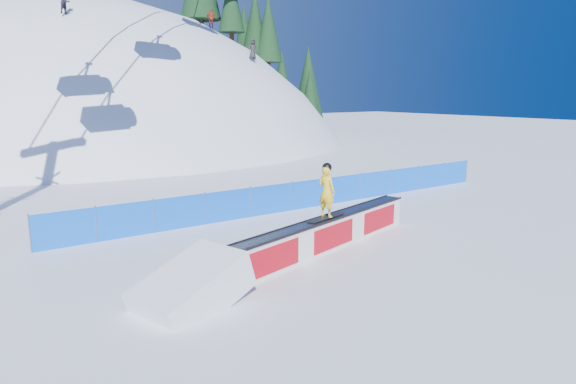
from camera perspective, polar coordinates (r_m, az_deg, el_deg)
ground at (r=19.06m, az=10.81°, el=-4.13°), size 160.00×160.00×0.00m
snow_hill at (r=60.74m, az=-20.53°, el=-11.82°), size 64.00×64.00×64.00m
treeline at (r=64.12m, az=-2.80°, el=15.99°), size 19.12×12.40×20.66m
safety_fence at (r=22.17m, az=2.46°, el=-0.20°), size 22.05×0.05×1.30m
rail_box at (r=16.32m, az=4.32°, el=-4.66°), size 8.67×2.88×1.06m
snow_ramp at (r=12.64m, az=-10.59°, el=-12.13°), size 3.04×2.33×1.68m
snowboarder at (r=15.97m, az=4.31°, el=0.12°), size 1.69×0.72×1.74m
distant_skiers at (r=46.91m, az=-15.50°, el=19.00°), size 15.48×10.76×7.39m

